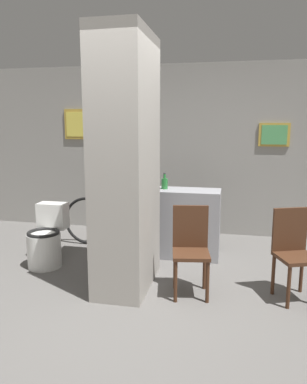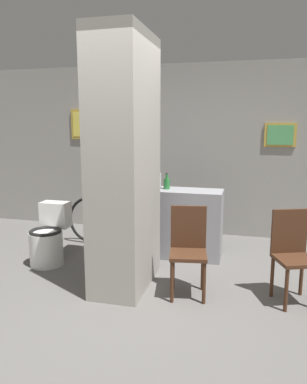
# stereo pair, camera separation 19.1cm
# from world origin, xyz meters

# --- Properties ---
(ground_plane) EXTENTS (14.00, 14.00, 0.00)m
(ground_plane) POSITION_xyz_m (0.00, 0.00, 0.00)
(ground_plane) COLOR #5B5956
(wall_back) EXTENTS (8.00, 0.09, 2.60)m
(wall_back) POSITION_xyz_m (-0.00, 2.63, 1.30)
(wall_back) COLOR gray
(wall_back) RESTS_ON ground_plane
(pillar_center) EXTENTS (0.54, 0.99, 2.60)m
(pillar_center) POSITION_xyz_m (-0.15, 0.50, 1.30)
(pillar_center) COLOR gray
(pillar_center) RESTS_ON ground_plane
(counter_shelf) EXTENTS (1.12, 0.44, 0.88)m
(counter_shelf) POSITION_xyz_m (0.23, 1.50, 0.44)
(counter_shelf) COLOR gray
(counter_shelf) RESTS_ON ground_plane
(toilet) EXTENTS (0.40, 0.56, 0.74)m
(toilet) POSITION_xyz_m (-1.27, 0.83, 0.31)
(toilet) COLOR white
(toilet) RESTS_ON ground_plane
(chair_near_pillar) EXTENTS (0.42, 0.42, 0.89)m
(chair_near_pillar) POSITION_xyz_m (0.53, 0.43, 0.49)
(chair_near_pillar) COLOR #422616
(chair_near_pillar) RESTS_ON ground_plane
(chair_by_doorway) EXTENTS (0.47, 0.47, 0.89)m
(chair_by_doorway) POSITION_xyz_m (1.54, 0.54, 0.49)
(chair_by_doorway) COLOR #422616
(chair_by_doorway) RESTS_ON ground_plane
(bicycle) EXTENTS (1.76, 0.42, 0.74)m
(bicycle) POSITION_xyz_m (-0.54, 1.68, 0.36)
(bicycle) COLOR black
(bicycle) RESTS_ON ground_plane
(bottle_tall) EXTENTS (0.08, 0.08, 0.31)m
(bottle_tall) POSITION_xyz_m (-0.05, 1.54, 0.99)
(bottle_tall) COLOR silver
(bottle_tall) RESTS_ON counter_shelf
(bottle_short) EXTENTS (0.08, 0.08, 0.22)m
(bottle_short) POSITION_xyz_m (0.07, 1.52, 0.96)
(bottle_short) COLOR #267233
(bottle_short) RESTS_ON counter_shelf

